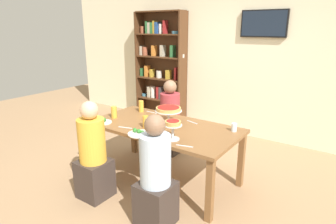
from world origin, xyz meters
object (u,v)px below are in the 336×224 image
Objects in this scene: deep_dish_pizza_stand at (168,110)px; cutlery_fork_near at (125,128)px; diner_near_right at (156,180)px; beer_glass_amber_tall at (146,122)px; television at (264,24)px; diner_near_left at (93,158)px; bookshelf at (161,66)px; salad_plate_far_diner at (139,133)px; beer_glass_amber_spare at (141,106)px; personal_pizza_stand at (173,126)px; diner_far_left at (170,122)px; salad_plate_near_diner at (104,121)px; cutlery_knife_near at (192,122)px; dining_table at (163,132)px; cutlery_fork_far at (152,112)px; cutlery_knife_far at (185,146)px; water_glass_clear_near at (234,127)px; beer_glass_amber_short at (114,112)px.

deep_dish_pizza_stand is 1.88× the size of cutlery_fork_near.
beer_glass_amber_tall is (-0.58, 0.57, 0.32)m from diner_near_right.
beer_glass_amber_tall is at bearing 45.68° from diner_near_right.
television is 0.65× the size of diner_near_left.
salad_plate_far_diner is (1.47, -2.42, -0.38)m from bookshelf.
beer_glass_amber_spare is (-0.62, 0.21, -0.10)m from deep_dish_pizza_stand.
cutlery_fork_near is at bearing -178.29° from personal_pizza_stand.
beer_glass_amber_tall is at bearing 21.28° from cutlery_fork_near.
diner_far_left reaches higher than salad_plate_near_diner.
television is 2.19× the size of deep_dish_pizza_stand.
television is 4.13× the size of cutlery_knife_near.
salad_plate_near_diner is (-0.26, -1.11, 0.27)m from diner_far_left.
diner_near_left is 0.73m from beer_glass_amber_tall.
television is 0.65× the size of diner_near_right.
salad_plate_far_diner is (0.38, 0.37, 0.26)m from diner_near_left.
bookshelf is (-1.52, 2.01, 0.48)m from dining_table.
diner_far_left is 1.12m from cutlery_fork_near.
cutlery_knife_far is at bearing 145.89° from cutlery_fork_far.
cutlery_knife_near is 0.70m from cutlery_fork_far.
cutlery_knife_near is at bearing 53.22° from beer_glass_amber_tall.
cutlery_fork_near is (0.09, 0.44, 0.25)m from diner_near_left.
dining_table is 0.42m from salad_plate_far_diner.
cutlery_knife_far is at bearing -109.19° from water_glass_clear_near.
bookshelf is at bearing 100.41° from cutlery_fork_near.
television is 2.39m from beer_glass_amber_spare.
salad_plate_near_diner is at bearing -152.74° from dining_table.
deep_dish_pizza_stand reaches higher than cutlery_fork_far.
beer_glass_amber_spare reaches higher than beer_glass_amber_short.
diner_near_right is at bearing -54.51° from bookshelf.
cutlery_fork_near is at bearing 4.77° from diner_far_left.
deep_dish_pizza_stand reaches higher than cutlery_knife_near.
diner_far_left is 11.88× the size of water_glass_clear_near.
personal_pizza_stand is at bearing 116.22° from cutlery_knife_near.
diner_near_right is 5.67× the size of salad_plate_near_diner.
television is at bearing 78.30° from salad_plate_far_diner.
water_glass_clear_near is 0.54× the size of cutlery_fork_far.
deep_dish_pizza_stand reaches higher than salad_plate_near_diner.
deep_dish_pizza_stand is at bearing -51.44° from bookshelf.
beer_glass_amber_tall is at bearing -104.83° from television.
dining_table is 19.23× the size of water_glass_clear_near.
bookshelf is at bearing 128.56° from deep_dish_pizza_stand.
cutlery_fork_near is 0.85m from cutlery_knife_near.
deep_dish_pizza_stand is at bearing 84.52° from dining_table.
water_glass_clear_near reaches higher than salad_plate_far_diner.
cutlery_fork_far is at bearing 118.84° from salad_plate_far_diner.
diner_far_left is at bearing 159.89° from water_glass_clear_near.
diner_far_left reaches higher than cutlery_fork_far.
dining_table is at bearing 130.09° from cutlery_knife_far.
beer_glass_amber_tall is 0.82× the size of cutlery_knife_far.
deep_dish_pizza_stand is (0.01, 0.09, 0.26)m from dining_table.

